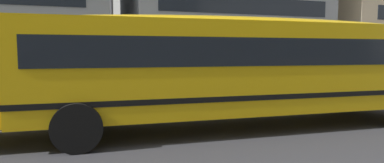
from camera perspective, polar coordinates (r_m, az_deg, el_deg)
The scene contains 5 objects.
ground_plane at distance 11.53m, azimuth 15.59°, elevation -5.35°, with size 400.00×400.00×0.00m, color #38383D.
sidewalk_far at distance 19.06m, azimuth 1.45°, elevation -1.08°, with size 120.00×3.00×0.01m, color gray.
lane_centreline at distance 11.53m, azimuth 15.59°, elevation -5.34°, with size 110.00×0.16×0.01m, color silver.
school_bus at distance 8.95m, azimuth 7.84°, elevation 3.27°, with size 13.46×3.47×2.99m.
street_lamp at distance 17.36m, azimuth -13.93°, elevation 12.43°, with size 0.44×0.44×6.80m.
Camera 1 is at (-6.30, -9.43, 2.05)m, focal length 30.31 mm.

